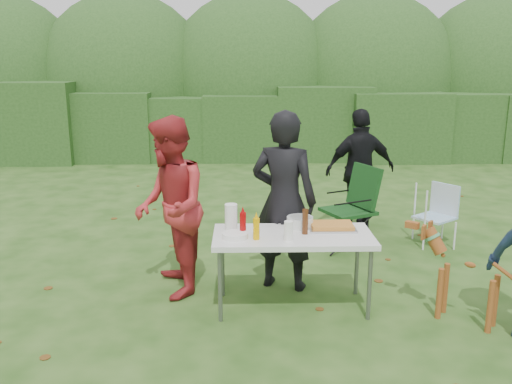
{
  "coord_description": "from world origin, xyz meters",
  "views": [
    {
      "loc": [
        -0.2,
        -4.74,
        2.35
      ],
      "look_at": [
        -0.06,
        0.7,
        1.0
      ],
      "focal_mm": 38.0,
      "sensor_mm": 36.0,
      "label": 1
    }
  ],
  "objects_px": {
    "dog": "(469,279)",
    "person_black_puffy": "(360,170)",
    "folding_table": "(293,240)",
    "person_red_jacket": "(170,207)",
    "beer_bottle": "(305,222)",
    "camping_chair": "(348,206)",
    "ketchup_bottle": "(243,224)",
    "paper_towel_roll": "(231,217)",
    "person_cook": "(284,201)",
    "lawn_chair": "(435,215)",
    "mustard_bottle": "(256,229)"
  },
  "relations": [
    {
      "from": "dog",
      "to": "person_black_puffy",
      "type": "bearing_deg",
      "value": -43.16
    },
    {
      "from": "folding_table",
      "to": "person_red_jacket",
      "type": "bearing_deg",
      "value": 162.81
    },
    {
      "from": "beer_bottle",
      "to": "person_red_jacket",
      "type": "bearing_deg",
      "value": 164.54
    },
    {
      "from": "camping_chair",
      "to": "ketchup_bottle",
      "type": "xyz_separation_m",
      "value": [
        -1.34,
        -1.78,
        0.33
      ]
    },
    {
      "from": "person_red_jacket",
      "to": "beer_bottle",
      "type": "distance_m",
      "value": 1.36
    },
    {
      "from": "person_black_puffy",
      "to": "dog",
      "type": "distance_m",
      "value": 2.89
    },
    {
      "from": "paper_towel_roll",
      "to": "person_red_jacket",
      "type": "bearing_deg",
      "value": 158.68
    },
    {
      "from": "folding_table",
      "to": "paper_towel_roll",
      "type": "distance_m",
      "value": 0.63
    },
    {
      "from": "person_cook",
      "to": "beer_bottle",
      "type": "height_order",
      "value": "person_cook"
    },
    {
      "from": "person_black_puffy",
      "to": "paper_towel_roll",
      "type": "height_order",
      "value": "person_black_puffy"
    },
    {
      "from": "camping_chair",
      "to": "paper_towel_roll",
      "type": "relative_size",
      "value": 3.99
    },
    {
      "from": "person_black_puffy",
      "to": "paper_towel_roll",
      "type": "distance_m",
      "value": 2.93
    },
    {
      "from": "camping_chair",
      "to": "beer_bottle",
      "type": "bearing_deg",
      "value": 41.69
    },
    {
      "from": "folding_table",
      "to": "lawn_chair",
      "type": "distance_m",
      "value": 2.68
    },
    {
      "from": "folding_table",
      "to": "person_cook",
      "type": "xyz_separation_m",
      "value": [
        -0.05,
        0.5,
        0.24
      ]
    },
    {
      "from": "ketchup_bottle",
      "to": "camping_chair",
      "type": "bearing_deg",
      "value": 53.08
    },
    {
      "from": "person_black_puffy",
      "to": "ketchup_bottle",
      "type": "distance_m",
      "value": 2.99
    },
    {
      "from": "camping_chair",
      "to": "person_black_puffy",
      "type": "bearing_deg",
      "value": -137.05
    },
    {
      "from": "camping_chair",
      "to": "person_red_jacket",
      "type": "bearing_deg",
      "value": 9.02
    },
    {
      "from": "person_cook",
      "to": "camping_chair",
      "type": "xyz_separation_m",
      "value": [
        0.92,
        1.27,
        -0.41
      ]
    },
    {
      "from": "ketchup_bottle",
      "to": "beer_bottle",
      "type": "relative_size",
      "value": 0.92
    },
    {
      "from": "person_cook",
      "to": "person_red_jacket",
      "type": "height_order",
      "value": "person_cook"
    },
    {
      "from": "camping_chair",
      "to": "ketchup_bottle",
      "type": "relative_size",
      "value": 4.71
    },
    {
      "from": "person_black_puffy",
      "to": "lawn_chair",
      "type": "xyz_separation_m",
      "value": [
        0.83,
        -0.71,
        -0.45
      ]
    },
    {
      "from": "paper_towel_roll",
      "to": "beer_bottle",
      "type": "bearing_deg",
      "value": -10.03
    },
    {
      "from": "person_cook",
      "to": "paper_towel_roll",
      "type": "height_order",
      "value": "person_cook"
    },
    {
      "from": "ketchup_bottle",
      "to": "folding_table",
      "type": "bearing_deg",
      "value": 2.41
    },
    {
      "from": "dog",
      "to": "lawn_chair",
      "type": "distance_m",
      "value": 2.17
    },
    {
      "from": "person_black_puffy",
      "to": "mustard_bottle",
      "type": "height_order",
      "value": "person_black_puffy"
    },
    {
      "from": "paper_towel_roll",
      "to": "ketchup_bottle",
      "type": "bearing_deg",
      "value": -53.35
    },
    {
      "from": "lawn_chair",
      "to": "beer_bottle",
      "type": "height_order",
      "value": "beer_bottle"
    },
    {
      "from": "lawn_chair",
      "to": "paper_towel_roll",
      "type": "distance_m",
      "value": 3.09
    },
    {
      "from": "ketchup_bottle",
      "to": "mustard_bottle",
      "type": "bearing_deg",
      "value": -43.83
    },
    {
      "from": "lawn_chair",
      "to": "beer_bottle",
      "type": "distance_m",
      "value": 2.62
    },
    {
      "from": "person_red_jacket",
      "to": "beer_bottle",
      "type": "relative_size",
      "value": 7.55
    },
    {
      "from": "camping_chair",
      "to": "mustard_bottle",
      "type": "relative_size",
      "value": 5.19
    },
    {
      "from": "folding_table",
      "to": "lawn_chair",
      "type": "xyz_separation_m",
      "value": [
        1.99,
        1.77,
        -0.29
      ]
    },
    {
      "from": "beer_bottle",
      "to": "paper_towel_roll",
      "type": "distance_m",
      "value": 0.71
    },
    {
      "from": "person_red_jacket",
      "to": "mustard_bottle",
      "type": "distance_m",
      "value": 0.99
    },
    {
      "from": "folding_table",
      "to": "person_black_puffy",
      "type": "height_order",
      "value": "person_black_puffy"
    },
    {
      "from": "person_red_jacket",
      "to": "camping_chair",
      "type": "xyz_separation_m",
      "value": [
        2.06,
        1.39,
        -0.39
      ]
    },
    {
      "from": "person_red_jacket",
      "to": "camping_chair",
      "type": "relative_size",
      "value": 1.75
    },
    {
      "from": "person_black_puffy",
      "to": "camping_chair",
      "type": "distance_m",
      "value": 0.84
    },
    {
      "from": "person_cook",
      "to": "lawn_chair",
      "type": "height_order",
      "value": "person_cook"
    },
    {
      "from": "dog",
      "to": "folding_table",
      "type": "bearing_deg",
      "value": 26.13
    },
    {
      "from": "person_red_jacket",
      "to": "person_black_puffy",
      "type": "distance_m",
      "value": 3.16
    },
    {
      "from": "person_red_jacket",
      "to": "lawn_chair",
      "type": "bearing_deg",
      "value": 101.02
    },
    {
      "from": "mustard_bottle",
      "to": "camping_chair",
      "type": "bearing_deg",
      "value": 57.36
    },
    {
      "from": "person_red_jacket",
      "to": "ketchup_bottle",
      "type": "distance_m",
      "value": 0.82
    },
    {
      "from": "folding_table",
      "to": "person_black_puffy",
      "type": "bearing_deg",
      "value": 64.98
    }
  ]
}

